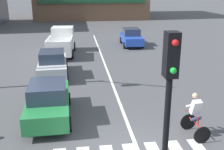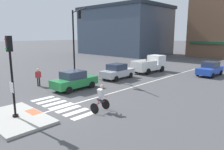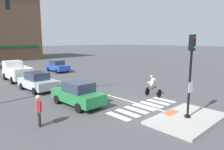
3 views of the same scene
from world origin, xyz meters
The scene contains 18 objects.
ground_plane centered at (0.00, 0.00, 0.00)m, with size 300.00×300.00×0.00m, color #474749.
traffic_island centered at (0.00, -3.19, 0.07)m, with size 4.67×2.79×0.15m, color #A3A099.
tactile_pad_front centered at (0.00, -2.14, 0.15)m, with size 1.10×0.60×0.01m, color #DB5B38.
signal_pole centered at (0.00, -3.20, 2.88)m, with size 0.44×0.38×4.52m.
crosswalk_stripe_a centered at (-2.43, -0.17, 0.00)m, with size 0.44×1.80×0.01m, color silver.
crosswalk_stripe_b centered at (-1.62, -0.17, 0.00)m, with size 0.44×1.80×0.01m, color silver.
crosswalk_stripe_c centered at (-0.81, -0.17, 0.00)m, with size 0.44×1.80×0.01m, color silver.
crosswalk_stripe_d centered at (0.00, -0.17, 0.00)m, with size 0.44×1.80×0.01m, color silver.
crosswalk_stripe_e centered at (0.81, -0.17, 0.00)m, with size 0.44×1.80×0.01m, color silver.
crosswalk_stripe_f centered at (1.62, -0.17, 0.00)m, with size 0.44×1.80×0.01m, color silver.
crosswalk_stripe_g centered at (2.43, -0.17, 0.00)m, with size 0.44×1.80×0.01m, color silver.
lane_centre_line centered at (0.27, 10.00, 0.00)m, with size 0.14×28.00×0.01m, color silver.
car_blue_eastbound_distant centered at (3.47, 17.81, 0.81)m, with size 1.95×4.15×1.64m.
car_green_westbound_near centered at (-2.98, 3.17, 0.81)m, with size 1.94×4.15×1.64m.
car_silver_westbound_far centered at (-3.25, 9.12, 0.81)m, with size 1.99×4.17×1.64m.
pickup_truck_white_westbound_distant centered at (-2.94, 15.30, 0.98)m, with size 2.25×5.19×2.08m.
cyclist centered at (2.60, 1.02, 0.87)m, with size 0.76×1.15×1.68m.
pedestrian_at_curb_left centered at (-6.37, 1.60, 0.98)m, with size 0.29×0.54×1.67m.
Camera 3 is at (-10.44, -8.15, 4.37)m, focal length 32.66 mm.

